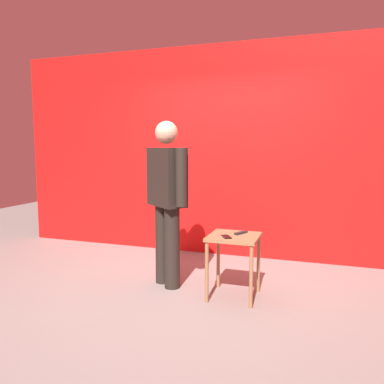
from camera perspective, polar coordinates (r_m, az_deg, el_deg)
name	(u,v)px	position (r m, az deg, el deg)	size (l,w,h in m)	color
ground_plane	(170,296)	(4.01, -3.31, -15.24)	(12.00, 12.00, 0.00)	gray
back_wall_red	(215,152)	(5.33, 3.52, 6.03)	(6.04, 0.12, 2.87)	red
standing_person	(167,195)	(4.08, -3.74, -0.44)	(0.62, 0.52, 1.77)	black
side_table	(234,246)	(3.85, 6.25, -8.04)	(0.49, 0.49, 0.63)	olive
cell_phone	(226,237)	(3.74, 5.15, -6.66)	(0.07, 0.14, 0.01)	black
tv_remote	(241,233)	(3.90, 7.30, -6.04)	(0.04, 0.17, 0.02)	black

